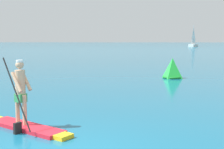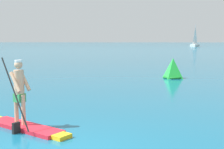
{
  "view_description": "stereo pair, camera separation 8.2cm",
  "coord_description": "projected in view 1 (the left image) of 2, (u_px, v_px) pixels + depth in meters",
  "views": [
    {
      "loc": [
        1.72,
        -5.61,
        2.31
      ],
      "look_at": [
        0.73,
        8.5,
        0.71
      ],
      "focal_mm": 50.09,
      "sensor_mm": 36.0,
      "label": 1
    },
    {
      "loc": [
        1.81,
        -5.61,
        2.31
      ],
      "look_at": [
        0.73,
        8.5,
        0.71
      ],
      "focal_mm": 50.09,
      "sensor_mm": 36.0,
      "label": 2
    }
  ],
  "objects": [
    {
      "name": "paddleboarder_mid_center",
      "position": [
        24.0,
        113.0,
        8.07
      ],
      "size": [
        2.75,
        1.93,
        1.9
      ],
      "rotation": [
        0.0,
        0.0,
        -0.56
      ],
      "color": "red",
      "rests_on": "ground"
    },
    {
      "name": "sailboat_right_horizon",
      "position": [
        193.0,
        44.0,
        98.57
      ],
      "size": [
        3.94,
        6.06,
        6.93
      ],
      "rotation": [
        0.0,
        0.0,
        1.14
      ],
      "color": "white",
      "rests_on": "ground"
    },
    {
      "name": "race_marker_buoy",
      "position": [
        172.0,
        69.0,
        18.57
      ],
      "size": [
        1.28,
        1.28,
        1.2
      ],
      "color": "green",
      "rests_on": "ground"
    }
  ]
}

